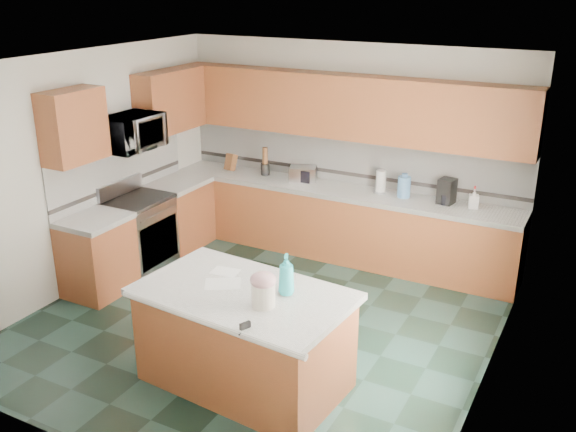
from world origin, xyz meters
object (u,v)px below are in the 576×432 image
Objects in this scene: island_top at (244,294)px; soap_bottle_island at (286,274)px; island_base at (245,341)px; toaster_oven at (303,174)px; coffee_maker at (447,191)px; knife_block at (231,162)px; treat_jar at (263,295)px.

island_top is 0.43m from soap_bottle_island.
island_base is at bearing 0.00° from island_top.
island_base is 3.22m from toaster_oven.
island_top is 3.20m from coffee_maker.
island_base is 0.95× the size of island_top.
knife_block reaches higher than island_top.
soap_bottle_island is 3.76m from knife_block.
soap_bottle_island is (0.35, 0.13, 0.21)m from island_top.
island_base is at bearing -45.09° from knife_block.
knife_block reaches higher than toaster_oven.
treat_jar is at bearing -42.90° from knife_block.
island_base is at bearing -92.93° from toaster_oven.
coffee_maker is at bearing 77.93° from island_base.
toaster_oven is at bearing 96.48° from soap_bottle_island.
island_base is at bearing 137.79° from treat_jar.
treat_jar is at bearing -22.72° from island_top.
knife_block is at bearing 112.18° from soap_bottle_island.
island_top is 5.35× the size of toaster_oven.
island_top is at bearing -45.09° from knife_block.
knife_block reaches higher than treat_jar.
soap_bottle_island is 3.17m from toaster_oven.
treat_jar is 0.60× the size of toaster_oven.
toaster_oven is 1.88m from coffee_maker.
treat_jar is 3.27m from coffee_maker.
coffee_maker reaches higher than island_top.
treat_jar is 0.89× the size of knife_block.
soap_bottle_island is at bearing -91.53° from coffee_maker.
treat_jar is (0.28, -0.15, 0.59)m from island_base.
island_base is 3.25m from coffee_maker.
coffee_maker reaches higher than toaster_oven.
soap_bottle_island reaches higher than knife_block.
treat_jar is at bearing -89.10° from toaster_oven.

